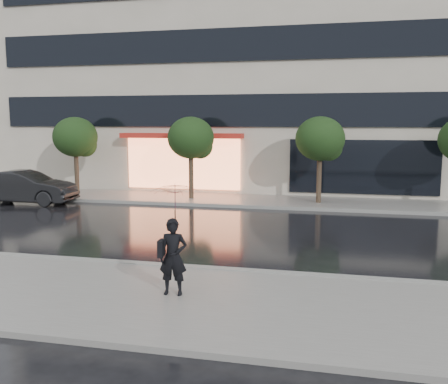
# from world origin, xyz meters

# --- Properties ---
(ground) EXTENTS (120.00, 120.00, 0.00)m
(ground) POSITION_xyz_m (0.00, 0.00, 0.00)
(ground) COLOR black
(ground) RESTS_ON ground
(sidewalk_near) EXTENTS (60.00, 4.50, 0.12)m
(sidewalk_near) POSITION_xyz_m (0.00, -3.25, 0.06)
(sidewalk_near) COLOR slate
(sidewalk_near) RESTS_ON ground
(sidewalk_far) EXTENTS (60.00, 3.50, 0.12)m
(sidewalk_far) POSITION_xyz_m (0.00, 10.25, 0.06)
(sidewalk_far) COLOR slate
(sidewalk_far) RESTS_ON ground
(curb_near) EXTENTS (60.00, 0.25, 0.14)m
(curb_near) POSITION_xyz_m (0.00, -1.00, 0.07)
(curb_near) COLOR gray
(curb_near) RESTS_ON ground
(curb_far) EXTENTS (60.00, 0.25, 0.14)m
(curb_far) POSITION_xyz_m (0.00, 8.50, 0.07)
(curb_far) COLOR gray
(curb_far) RESTS_ON ground
(office_building) EXTENTS (30.00, 12.76, 18.00)m
(office_building) POSITION_xyz_m (-0.00, 17.97, 9.00)
(office_building) COLOR beige
(office_building) RESTS_ON ground
(tree_far_west) EXTENTS (2.20, 2.20, 3.99)m
(tree_far_west) POSITION_xyz_m (-8.94, 10.03, 2.92)
(tree_far_west) COLOR #33261C
(tree_far_west) RESTS_ON ground
(tree_mid_west) EXTENTS (2.20, 2.20, 3.99)m
(tree_mid_west) POSITION_xyz_m (-2.94, 10.03, 2.92)
(tree_mid_west) COLOR #33261C
(tree_mid_west) RESTS_ON ground
(tree_mid_east) EXTENTS (2.20, 2.20, 3.99)m
(tree_mid_east) POSITION_xyz_m (3.06, 10.03, 2.92)
(tree_mid_east) COLOR #33261C
(tree_mid_east) RESTS_ON ground
(parked_car) EXTENTS (4.72, 1.93, 1.52)m
(parked_car) POSITION_xyz_m (-10.19, 7.41, 0.76)
(parked_car) COLOR black
(parked_car) RESTS_ON ground
(pedestrian_with_umbrella) EXTENTS (1.09, 1.10, 2.37)m
(pedestrian_with_umbrella) POSITION_xyz_m (0.51, -3.03, 1.71)
(pedestrian_with_umbrella) COLOR black
(pedestrian_with_umbrella) RESTS_ON sidewalk_near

